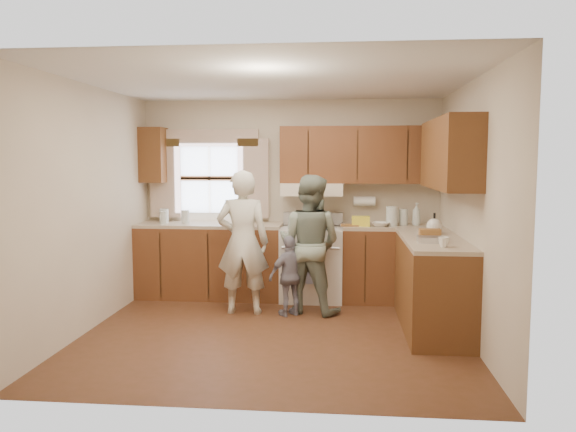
# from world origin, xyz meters

# --- Properties ---
(room) EXTENTS (3.80, 3.80, 3.80)m
(room) POSITION_xyz_m (0.00, 0.00, 1.25)
(room) COLOR #4B2D17
(room) RESTS_ON ground
(kitchen_fixtures) EXTENTS (3.80, 2.25, 2.15)m
(kitchen_fixtures) POSITION_xyz_m (0.61, 1.08, 0.84)
(kitchen_fixtures) COLOR #48240F
(kitchen_fixtures) RESTS_ON ground
(stove) EXTENTS (0.76, 0.67, 1.07)m
(stove) POSITION_xyz_m (0.30, 1.44, 0.47)
(stove) COLOR silver
(stove) RESTS_ON ground
(woman_left) EXTENTS (0.61, 0.41, 1.63)m
(woman_left) POSITION_xyz_m (-0.44, 0.73, 0.81)
(woman_left) COLOR beige
(woman_left) RESTS_ON ground
(woman_right) EXTENTS (0.92, 0.82, 1.57)m
(woman_right) POSITION_xyz_m (0.30, 0.85, 0.79)
(woman_right) COLOR #253D33
(woman_right) RESTS_ON ground
(child) EXTENTS (0.56, 0.48, 0.90)m
(child) POSITION_xyz_m (0.10, 0.67, 0.45)
(child) COLOR gray
(child) RESTS_ON ground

